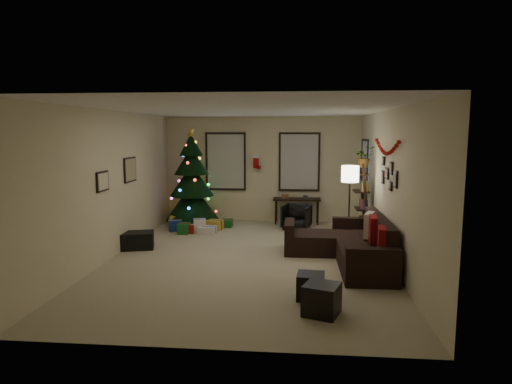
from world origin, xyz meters
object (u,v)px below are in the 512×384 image
christmas_tree (192,184)px  desk (297,201)px  desk_chair (296,217)px  bookshelf (363,203)px  sofa (350,246)px

christmas_tree → desk: christmas_tree is taller
christmas_tree → desk_chair: (2.61, -0.31, -0.72)m
desk → bookshelf: bearing=-50.5°
desk → christmas_tree: bearing=-172.5°
sofa → bookshelf: bearing=74.1°
desk_chair → bookshelf: bookshelf is taller
christmas_tree → desk: 2.68m
christmas_tree → sofa: size_ratio=0.96×
christmas_tree → desk_chair: size_ratio=4.16×
sofa → bookshelf: (0.44, 1.55, 0.54)m
christmas_tree → sofa: bearing=-39.1°
desk_chair → bookshelf: bearing=-22.4°
sofa → desk: sofa is taller
christmas_tree → bookshelf: bearing=-18.6°
desk_chair → christmas_tree: bearing=-172.3°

